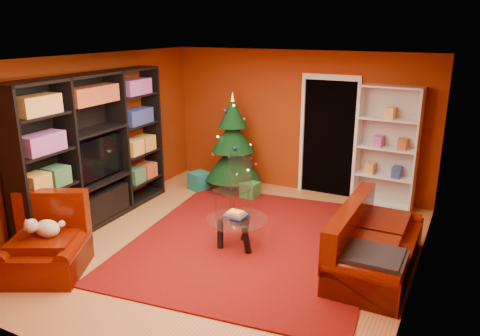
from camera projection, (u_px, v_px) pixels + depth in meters
The scene contains 18 objects.
floor at pixel (227, 247), 6.69m from camera, with size 5.00×5.50×0.05m, color #AE6D38.
ceiling at pixel (226, 57), 5.92m from camera, with size 5.00×5.50×0.05m, color silver.
wall_back at pixel (298, 122), 8.67m from camera, with size 5.00×0.05×2.60m, color maroon.
wall_left at pixel (87, 138), 7.41m from camera, with size 0.05×5.50×2.60m, color maroon.
wall_right at pixel (425, 186), 5.21m from camera, with size 0.05×5.50×2.60m, color maroon.
doorway at pixel (328, 139), 8.44m from camera, with size 1.06×0.60×2.16m, color black, non-canonical shape.
rug at pixel (253, 241), 6.79m from camera, with size 3.30×3.85×0.02m, color maroon.
media_unit at pixel (94, 150), 7.24m from camera, with size 0.47×3.05×2.33m, color black, non-canonical shape.
christmas_tree at pixel (233, 143), 8.71m from camera, with size 1.05×1.05×1.88m, color black, non-canonical shape.
gift_box_teal at pixel (199, 181), 8.93m from camera, with size 0.33×0.33×0.33m, color #156E67.
gift_box_green at pixel (250, 190), 8.50m from camera, with size 0.29×0.29×0.29m, color #297731.
gift_box_red at pixel (241, 186), 8.85m from camera, with size 0.20×0.20×0.20m, color maroon.
white_bookshelf at pixel (387, 148), 7.85m from camera, with size 0.99×0.36×2.13m, color white, non-canonical shape.
armchair at pixel (44, 244), 5.83m from camera, with size 1.02×1.02×0.79m, color #4B0D01, non-canonical shape.
dog at pixel (48, 229), 5.82m from camera, with size 0.40×0.30×0.26m, color beige, non-canonical shape.
sofa at pixel (377, 239), 5.92m from camera, with size 1.98×0.89×0.85m, color #4B0D01, non-canonical shape.
coffee_table at pixel (237, 233), 6.55m from camera, with size 0.87×0.87×0.55m, color gray, non-canonical shape.
acrylic_chair at pixel (232, 190), 7.59m from camera, with size 0.46×0.50×0.90m, color #66605B, non-canonical shape.
Camera 1 is at (2.93, -5.32, 3.02)m, focal length 35.00 mm.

